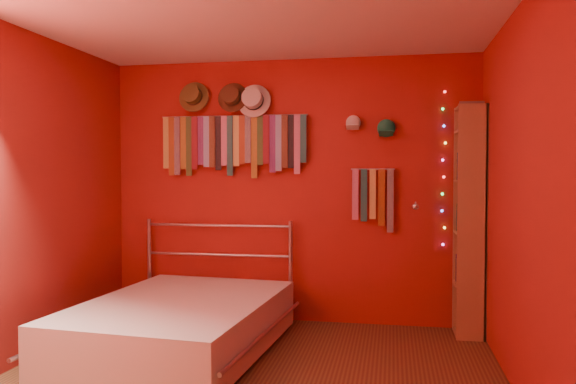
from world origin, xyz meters
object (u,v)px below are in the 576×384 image
Objects in this scene: bookshelf at (474,219)px; bed at (179,324)px; tie_rack at (232,141)px; reading_lamp at (415,207)px.

bookshelf reaches higher than bed.
tie_rack reaches higher than bed.
bed is (-1.85, -0.90, -0.90)m from reading_lamp.
bed is at bearing -97.32° from tie_rack.
reading_lamp is (1.72, -0.14, -0.60)m from tie_rack.
tie_rack is 0.71× the size of bed.
bed is at bearing -159.25° from bookshelf.
reading_lamp is 0.13× the size of bookshelf.
tie_rack is at bearing 175.21° from reading_lamp.
bookshelf is (0.50, -0.01, -0.11)m from reading_lamp.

